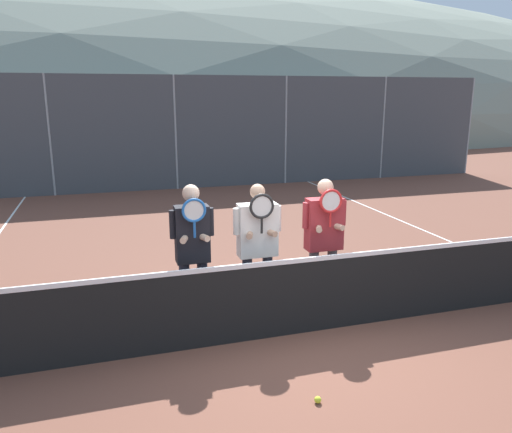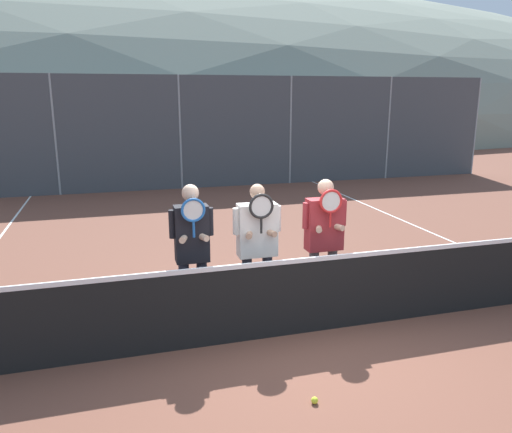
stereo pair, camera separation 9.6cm
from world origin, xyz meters
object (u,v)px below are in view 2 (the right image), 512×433
(player_center_left, at_px, (257,241))
(car_left_of_center, at_px, (156,151))
(player_leftmost, at_px, (192,246))
(player_center_right, at_px, (324,234))
(car_center, at_px, (288,146))
(tennis_ball_on_court, at_px, (315,400))

(player_center_left, height_order, car_left_of_center, player_center_left)
(player_leftmost, distance_m, player_center_right, 1.76)
(player_center_left, relative_size, car_left_of_center, 0.38)
(player_center_right, xyz_separation_m, car_left_of_center, (-1.08, 12.40, -0.20))
(player_center_left, xyz_separation_m, car_left_of_center, (-0.17, 12.38, -0.18))
(player_center_right, bearing_deg, car_left_of_center, 94.99)
(car_center, bearing_deg, car_left_of_center, -175.10)
(player_leftmost, xyz_separation_m, tennis_ball_on_court, (0.84, -1.92, -1.04))
(player_leftmost, height_order, car_left_of_center, player_leftmost)
(player_center_left, height_order, tennis_ball_on_court, player_center_left)
(player_leftmost, xyz_separation_m, car_center, (5.85, 12.87, -0.22))
(car_left_of_center, xyz_separation_m, car_center, (5.17, 0.44, -0.03))
(player_center_right, distance_m, car_left_of_center, 12.45)
(player_leftmost, distance_m, car_center, 14.14)
(player_leftmost, height_order, player_center_left, player_leftmost)
(player_center_right, bearing_deg, player_leftmost, -179.11)
(player_leftmost, distance_m, car_left_of_center, 12.45)
(player_leftmost, bearing_deg, tennis_ball_on_court, -66.32)
(player_leftmost, distance_m, tennis_ball_on_court, 2.34)
(player_leftmost, xyz_separation_m, player_center_left, (0.85, 0.05, -0.01))
(player_leftmost, relative_size, player_center_right, 1.01)
(player_center_left, bearing_deg, tennis_ball_on_court, -90.10)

